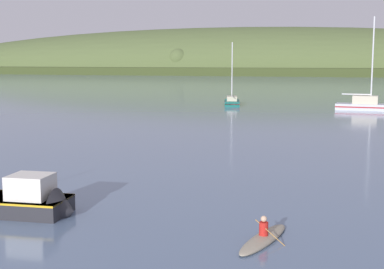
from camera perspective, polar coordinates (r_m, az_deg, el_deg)
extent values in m
cube|color=#35401E|center=(239.45, 13.18, 6.46)|extent=(453.97, 85.21, 3.28)
ellipsoid|color=#4C5B33|center=(263.77, 4.15, 6.39)|extent=(365.04, 93.48, 43.71)
sphere|color=#4C5B33|center=(241.58, -1.39, 7.86)|extent=(9.68, 9.68, 9.68)
cube|color=#ADB2BC|center=(72.51, 17.51, 2.57)|extent=(6.81, 2.73, 1.32)
cube|color=maroon|center=(72.49, 17.52, 2.80)|extent=(6.81, 2.76, 0.16)
cube|color=#BCB299|center=(72.41, 17.68, 3.49)|extent=(3.07, 1.85, 1.03)
cylinder|color=silver|center=(72.22, 18.39, 7.35)|extent=(0.19, 0.19, 10.86)
cylinder|color=silver|center=(72.43, 16.83, 4.05)|extent=(3.57, 0.17, 0.15)
cube|color=#0F564C|center=(77.33, 4.19, 3.18)|extent=(3.76, 6.42, 0.98)
cone|color=#0F564C|center=(80.36, 4.16, 3.35)|extent=(2.33, 2.04, 1.96)
cube|color=maroon|center=(77.31, 4.19, 3.34)|extent=(3.78, 6.43, 0.12)
cube|color=#BCB299|center=(77.42, 4.20, 3.79)|extent=(2.14, 3.03, 0.63)
cylinder|color=silver|center=(77.86, 4.22, 6.60)|extent=(0.14, 0.14, 8.20)
cylinder|color=silver|center=(76.40, 4.21, 4.08)|extent=(1.06, 3.09, 0.11)
cube|color=#232328|center=(24.00, -18.93, -7.24)|extent=(5.52, 2.81, 0.93)
cone|color=#232328|center=(22.79, -13.17, -7.81)|extent=(1.09, 1.94, 1.83)
cube|color=gold|center=(23.90, -18.97, -6.25)|extent=(5.52, 2.85, 0.08)
cube|color=silver|center=(23.21, -16.54, -5.23)|extent=(1.84, 1.70, 0.97)
cube|color=#192833|center=(22.83, -14.86, -5.01)|extent=(0.25, 1.30, 0.54)
ellipsoid|color=gray|center=(19.53, 7.49, -10.81)|extent=(1.34, 3.87, 0.30)
cylinder|color=#B21E19|center=(19.42, 7.51, -9.86)|extent=(0.37, 0.37, 0.55)
sphere|color=tan|center=(19.31, 7.53, -8.75)|extent=(0.22, 0.22, 0.22)
cylinder|color=olive|center=(19.24, 8.35, -10.29)|extent=(1.24, 0.23, 0.89)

